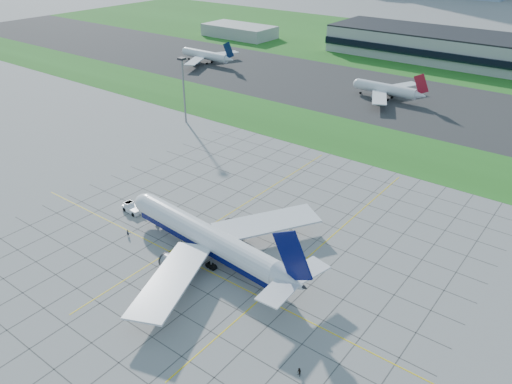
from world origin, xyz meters
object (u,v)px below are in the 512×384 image
light_mast (183,82)px  crew_far (299,372)px  pushback_tug (132,208)px  airliner (207,238)px  distant_jet_0 (206,55)px  crew_near (128,233)px  distant_jet_1 (387,89)px

light_mast → crew_far: (105.63, -79.66, -15.27)m
pushback_tug → crew_far: pushback_tug is taller
crew_far → airliner: bearing=-174.3°
crew_far → distant_jet_0: 225.63m
pushback_tug → distant_jet_0: 166.11m
light_mast → airliner: size_ratio=0.44×
light_mast → crew_near: 84.33m
light_mast → crew_near: light_mast is taller
distant_jet_1 → airliner: bearing=-82.9°
airliner → crew_far: 41.16m
light_mast → distant_jet_0: 96.08m
airliner → distant_jet_0: size_ratio=1.36×
pushback_tug → crew_near: (8.67, -8.74, -0.23)m
airliner → pushback_tug: (-30.49, 2.56, -3.83)m
crew_near → distant_jet_1: 145.17m
crew_near → distant_jet_0: bearing=85.6°
distant_jet_0 → distant_jet_1: 109.07m
pushback_tug → distant_jet_0: (-95.85, 135.63, 3.37)m
crew_near → distant_jet_1: size_ratio=0.04×
airliner → pushback_tug: 30.84m
crew_near → airliner: bearing=-24.5°
crew_near → crew_far: crew_far is taller
crew_far → distant_jet_0: size_ratio=0.04×
light_mast → crew_near: (46.66, -68.56, -15.30)m
airliner → distant_jet_1: size_ratio=1.36×
distant_jet_0 → crew_far: bearing=-43.6°
airliner → distant_jet_0: (-126.34, 138.19, -0.45)m
crew_near → distant_jet_0: 178.26m
light_mast → distant_jet_1: (51.21, 76.50, -11.70)m
light_mast → distant_jet_1: 92.80m
pushback_tug → distant_jet_0: distant_jet_0 is taller
light_mast → crew_far: size_ratio=14.11×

